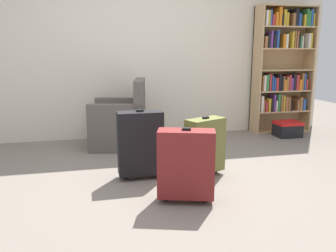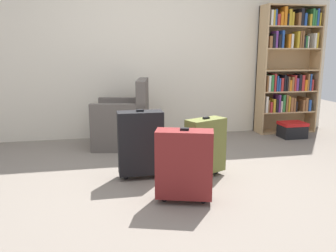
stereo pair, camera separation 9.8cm
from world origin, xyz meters
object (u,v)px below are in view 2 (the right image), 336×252
storage_box (292,129)px  suitcase_black (141,143)px  bookshelf (287,66)px  armchair (124,123)px  mug (154,139)px  suitcase_dark_red (184,164)px  suitcase_olive (205,146)px

storage_box → suitcase_black: (-2.42, -1.24, 0.24)m
bookshelf → storage_box: bearing=-99.7°
armchair → mug: size_ratio=7.50×
bookshelf → suitcase_black: (-2.49, -1.62, -0.67)m
bookshelf → mug: 2.35m
suitcase_black → suitcase_dark_red: suitcase_black is taller
bookshelf → suitcase_olive: bookshelf is taller
bookshelf → storage_box: size_ratio=5.25×
armchair → suitcase_black: armchair is taller
suitcase_black → armchair: bearing=92.7°
storage_box → bookshelf: bearing=80.3°
mug → storage_box: bearing=-3.4°
storage_box → suitcase_black: suitcase_black is taller
mug → suitcase_black: (-0.36, -1.36, 0.32)m
bookshelf → suitcase_black: bookshelf is taller
mug → suitcase_black: bearing=-104.9°
mug → suitcase_olive: suitcase_olive is taller
bookshelf → suitcase_olive: 2.60m
bookshelf → suitcase_black: size_ratio=2.74×
suitcase_olive → mug: bearing=101.2°
bookshelf → suitcase_black: bearing=-147.0°
suitcase_black → suitcase_dark_red: (0.29, -0.65, -0.03)m
mug → suitcase_olive: 1.50m
mug → storage_box: size_ratio=0.33×
bookshelf → suitcase_olive: (-1.84, -1.71, -0.71)m
storage_box → suitcase_black: size_ratio=0.52×
storage_box → suitcase_olive: (-1.77, -1.33, 0.20)m
bookshelf → armchair: 2.67m
armchair → suitcase_dark_red: bearing=-79.7°
storage_box → suitcase_olive: 2.22m
armchair → suitcase_dark_red: armchair is taller
storage_box → suitcase_black: bearing=-152.9°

